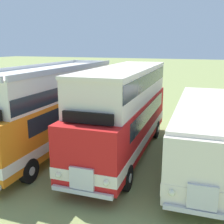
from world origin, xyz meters
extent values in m
cube|color=orange|center=(-15.62, -0.32, 1.70)|extent=(2.63, 11.17, 2.30)
cube|color=white|center=(-15.62, -0.32, 1.10)|extent=(2.67, 11.21, 0.44)
cube|color=#19232D|center=(-15.63, 0.08, 2.30)|extent=(2.64, 8.77, 0.76)
cube|color=white|center=(-15.63, -0.07, 3.60)|extent=(2.52, 10.27, 1.50)
cube|color=silver|center=(-15.68, 4.55, 4.40)|extent=(2.40, 0.13, 0.24)
cube|color=silver|center=(-14.43, -0.06, 4.40)|extent=(0.22, 10.24, 0.24)
cube|color=silver|center=(-16.83, -0.09, 4.40)|extent=(0.22, 10.24, 0.24)
cube|color=#19232D|center=(-15.63, -0.07, 3.30)|extent=(2.56, 10.17, 0.64)
cylinder|color=black|center=(-14.43, -4.28, 0.52)|extent=(0.29, 1.04, 1.04)
cylinder|color=silver|center=(-14.28, -4.28, 0.52)|extent=(0.02, 0.36, 0.36)
cylinder|color=black|center=(-14.52, 3.46, 0.52)|extent=(0.29, 1.04, 1.04)
cylinder|color=silver|center=(-14.37, 3.46, 0.52)|extent=(0.02, 0.36, 0.36)
cylinder|color=black|center=(-16.82, 3.43, 0.52)|extent=(0.29, 1.04, 1.04)
cylinder|color=silver|center=(-16.97, 3.43, 0.52)|extent=(0.02, 0.36, 0.36)
cube|color=red|center=(-11.72, -0.08, 1.70)|extent=(2.80, 10.11, 2.30)
cube|color=silver|center=(-11.72, -0.08, 1.10)|extent=(2.84, 10.15, 0.44)
cube|color=#19232D|center=(-11.73, 0.32, 2.30)|extent=(2.76, 7.71, 0.76)
cube|color=#19232D|center=(-11.57, -5.04, 2.35)|extent=(2.20, 0.17, 0.90)
cube|color=silver|center=(-11.57, -5.15, 1.10)|extent=(0.90, 0.15, 0.80)
cube|color=silver|center=(-11.57, -5.18, 0.60)|extent=(2.30, 0.21, 0.16)
sphere|color=#EAEACC|center=(-10.67, -5.13, 1.10)|extent=(0.22, 0.22, 0.22)
sphere|color=#EAEACC|center=(-12.47, -5.18, 1.10)|extent=(0.22, 0.22, 0.22)
cube|color=silver|center=(-11.73, 0.17, 3.60)|extent=(2.67, 9.21, 1.50)
cube|color=silver|center=(-11.73, 0.17, 4.42)|extent=(2.73, 9.31, 0.14)
cube|color=#19232D|center=(-11.73, 0.17, 3.90)|extent=(2.71, 9.11, 0.68)
cube|color=black|center=(-11.59, -4.55, 3.10)|extent=(1.90, 0.18, 0.40)
cylinder|color=black|center=(-10.47, -3.46, 0.52)|extent=(0.31, 1.05, 1.04)
cylinder|color=silver|center=(-10.32, -3.46, 0.52)|extent=(0.03, 0.36, 0.36)
cylinder|color=black|center=(-12.77, -3.53, 0.52)|extent=(0.31, 1.05, 1.04)
cylinder|color=silver|center=(-12.92, -3.54, 0.52)|extent=(0.03, 0.36, 0.36)
cylinder|color=black|center=(-10.66, 3.17, 0.52)|extent=(0.31, 1.05, 1.04)
cylinder|color=silver|center=(-10.51, 3.18, 0.52)|extent=(0.03, 0.36, 0.36)
cylinder|color=black|center=(-12.96, 3.10, 0.52)|extent=(0.31, 1.05, 1.04)
cylinder|color=silver|center=(-13.11, 3.10, 0.52)|extent=(0.03, 0.36, 0.36)
cube|color=silver|center=(-7.81, -0.01, 1.70)|extent=(2.86, 9.88, 2.30)
cube|color=silver|center=(-7.81, -0.01, 1.10)|extent=(2.90, 9.92, 0.44)
cube|color=#19232D|center=(-7.83, 0.39, 2.30)|extent=(2.80, 7.48, 0.76)
cube|color=#19232D|center=(-7.63, -4.85, 2.35)|extent=(2.20, 0.18, 0.90)
cube|color=silver|center=(-7.63, -4.96, 1.10)|extent=(0.90, 0.15, 0.80)
cube|color=silver|center=(-7.63, -4.99, 0.60)|extent=(2.30, 0.22, 0.16)
sphere|color=#EAEACC|center=(-8.53, -5.00, 1.10)|extent=(0.22, 0.22, 0.22)
cube|color=silver|center=(-7.81, -0.01, 2.92)|extent=(2.80, 9.48, 0.14)
cylinder|color=black|center=(-8.84, -3.35, 0.52)|extent=(0.32, 1.05, 1.04)
cylinder|color=silver|center=(-8.99, -3.36, 0.52)|extent=(0.03, 0.36, 0.36)
cylinder|color=black|center=(-6.78, 3.12, 0.52)|extent=(0.32, 1.05, 1.04)
cylinder|color=black|center=(-9.08, 3.04, 0.52)|extent=(0.32, 1.05, 1.04)
cylinder|color=silver|center=(-9.23, 3.03, 0.52)|extent=(0.03, 0.36, 0.36)
camera|label=1|loc=(-7.61, -12.83, 5.57)|focal=43.98mm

